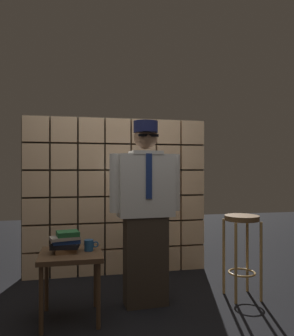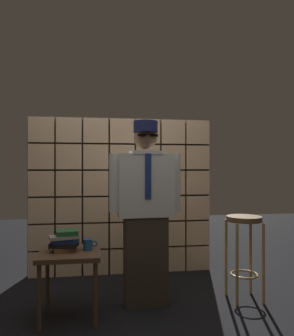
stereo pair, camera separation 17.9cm
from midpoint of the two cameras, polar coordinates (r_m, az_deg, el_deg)
name	(u,v)px [view 2 (the right image)]	position (r m, az deg, el deg)	size (l,w,h in m)	color
ground_plane	(134,325)	(2.99, -0.31, -25.55)	(12.00, 12.00, 0.00)	black
glass_block_wall	(122,196)	(4.08, -3.10, -4.86)	(2.26, 0.10, 1.94)	#E0B78C
standing_person	(146,209)	(3.13, 1.39, -7.10)	(0.69, 0.30, 1.74)	#382D23
bar_stool	(244,238)	(3.46, 17.97, -11.42)	(0.34, 0.34, 0.82)	brown
side_table	(70,260)	(3.00, -11.53, -15.40)	(0.52, 0.52, 0.57)	#513823
book_stack	(65,241)	(2.97, -12.35, -12.26)	(0.27, 0.21, 0.18)	brown
coffee_mug	(88,244)	(2.99, -8.47, -12.99)	(0.13, 0.08, 0.09)	navy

